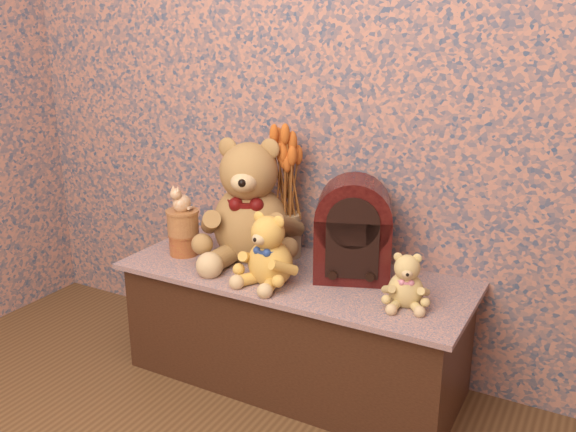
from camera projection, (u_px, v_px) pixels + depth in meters
name	position (u px, v px, depth m)	size (l,w,h in m)	color
display_shelf	(294.00, 327.00, 2.41)	(1.34, 0.53, 0.46)	#3A5077
teddy_large	(250.00, 194.00, 2.42)	(0.41, 0.49, 0.52)	olive
teddy_medium	(270.00, 246.00, 2.22)	(0.22, 0.27, 0.28)	gold
teddy_small	(407.00, 277.00, 2.05)	(0.16, 0.19, 0.20)	tan
cathedral_radio	(353.00, 228.00, 2.25)	(0.28, 0.20, 0.38)	#32090A
ceramic_vase	(288.00, 235.00, 2.49)	(0.11, 0.11, 0.18)	tan
dried_stalks	(288.00, 161.00, 2.39)	(0.23, 0.23, 0.43)	#CC5E20
biscuit_tin_lower	(184.00, 244.00, 2.52)	(0.12, 0.12, 0.09)	#B88036
biscuit_tin_upper	(183.00, 223.00, 2.49)	(0.13, 0.13, 0.10)	tan
cat_figurine	(181.00, 198.00, 2.46)	(0.08, 0.09, 0.11)	silver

